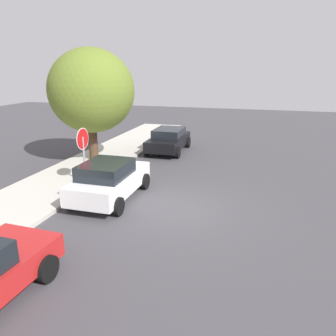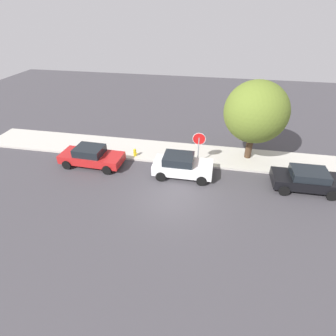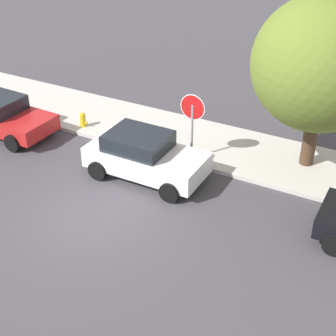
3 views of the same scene
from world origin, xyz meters
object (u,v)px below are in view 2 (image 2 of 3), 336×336
Objects in this scene: parked_car_black at (306,179)px; street_tree_near_corner at (256,112)px; parked_car_red at (91,156)px; stop_sign at (199,143)px; fire_hydrant at (135,153)px; parked_car_white at (182,165)px.

parked_car_black is 5.30m from street_tree_near_corner.
parked_car_black is 0.89× the size of parked_car_red.
stop_sign reaches higher than fire_hydrant.
parked_car_red reaches higher than fire_hydrant.
parked_car_black is 11.55m from fire_hydrant.
stop_sign is 7.01m from parked_car_black.
parked_car_white reaches higher than parked_car_red.
parked_car_white is at bearing -24.65° from fire_hydrant.
parked_car_white is at bearing -146.36° from street_tree_near_corner.
parked_car_red is at bearing -165.40° from street_tree_near_corner.
street_tree_near_corner is (3.54, 1.43, 1.92)m from stop_sign.
parked_car_red is at bearing -149.30° from fire_hydrant.
fire_hydrant is (-8.20, -1.25, -3.27)m from street_tree_near_corner.
parked_car_white is (-0.92, -1.54, -0.95)m from stop_sign.
street_tree_near_corner is 7.99× the size of fire_hydrant.
parked_car_white reaches higher than parked_car_black.
parked_car_red is 0.77× the size of street_tree_near_corner.
parked_car_red is at bearing 178.80° from parked_car_white.
fire_hydrant is (2.67, 1.58, -0.35)m from parked_car_red.
parked_car_black reaches higher than fire_hydrant.
stop_sign is at bearing -158.07° from street_tree_near_corner.
parked_car_black is at bearing -43.56° from street_tree_near_corner.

